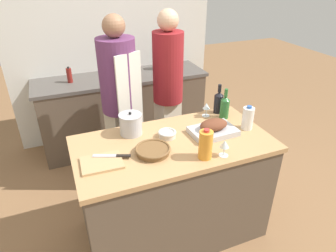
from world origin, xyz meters
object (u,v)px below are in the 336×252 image
(roasting_pan, at_px, (214,129))
(stock_pot, at_px, (131,124))
(condiment_bottle_short, at_px, (135,70))
(cutting_board, at_px, (102,163))
(wine_bottle_dark, at_px, (219,102))
(milk_jug, at_px, (248,118))
(knife_chef, at_px, (113,156))
(condiment_bottle_tall, at_px, (69,75))
(wicker_basket, at_px, (153,150))
(person_cook_aproned, at_px, (120,98))
(condiment_bottle_extra, at_px, (129,72))
(juice_jug, at_px, (206,145))
(person_cook_guest, at_px, (168,88))
(stand_mixer, at_px, (174,58))
(wine_bottle_green, at_px, (225,107))
(wine_glass_left, at_px, (225,145))
(wine_glass_right, at_px, (206,107))

(roasting_pan, height_order, stock_pot, stock_pot)
(stock_pot, relative_size, condiment_bottle_short, 1.01)
(cutting_board, relative_size, wine_bottle_dark, 1.07)
(milk_jug, bearing_deg, condiment_bottle_short, 107.42)
(knife_chef, bearing_deg, condiment_bottle_short, 68.38)
(condiment_bottle_tall, bearing_deg, knife_chef, -86.10)
(milk_jug, relative_size, wine_bottle_dark, 0.75)
(wicker_basket, relative_size, milk_jug, 1.27)
(roasting_pan, bearing_deg, condiment_bottle_short, 97.06)
(stock_pot, bearing_deg, condiment_bottle_short, 72.24)
(condiment_bottle_short, relative_size, person_cook_aproned, 0.11)
(wine_bottle_dark, height_order, condiment_bottle_extra, wine_bottle_dark)
(juice_jug, distance_m, person_cook_guest, 1.19)
(stock_pot, height_order, condiment_bottle_tall, stock_pot)
(stock_pot, relative_size, condiment_bottle_tall, 1.06)
(stand_mixer, bearing_deg, condiment_bottle_extra, -163.82)
(cutting_board, bearing_deg, wine_bottle_dark, 19.28)
(stock_pot, distance_m, condiment_bottle_tall, 1.45)
(wicker_basket, distance_m, wine_bottle_green, 0.83)
(wicker_basket, height_order, milk_jug, milk_jug)
(wine_glass_left, xyz_separation_m, stand_mixer, (0.46, 1.97, 0.05))
(stand_mixer, bearing_deg, stock_pot, -124.59)
(wine_glass_left, xyz_separation_m, condiment_bottle_tall, (-0.85, 1.96, -0.01))
(wine_bottle_dark, height_order, condiment_bottle_tall, wine_bottle_dark)
(wine_glass_right, distance_m, person_cook_aproned, 0.86)
(cutting_board, height_order, condiment_bottle_short, condiment_bottle_short)
(condiment_bottle_extra, bearing_deg, cutting_board, -111.84)
(juice_jug, bearing_deg, condiment_bottle_tall, 110.45)
(roasting_pan, xyz_separation_m, juice_jug, (-0.22, -0.27, 0.06))
(wicker_basket, bearing_deg, milk_jug, 3.93)
(wicker_basket, distance_m, cutting_board, 0.37)
(stock_pot, bearing_deg, milk_jug, -16.80)
(roasting_pan, height_order, stand_mixer, stand_mixer)
(wine_glass_right, height_order, knife_chef, wine_glass_right)
(condiment_bottle_extra, bearing_deg, juice_jug, -87.80)
(wine_bottle_dark, xyz_separation_m, knife_chef, (-1.05, -0.36, -0.09))
(wine_bottle_dark, height_order, knife_chef, wine_bottle_dark)
(roasting_pan, xyz_separation_m, wine_glass_right, (0.10, 0.31, 0.04))
(wicker_basket, relative_size, wine_glass_right, 2.08)
(stock_pot, relative_size, milk_jug, 0.95)
(knife_chef, relative_size, condiment_bottle_short, 1.34)
(roasting_pan, distance_m, wine_glass_right, 0.33)
(milk_jug, xyz_separation_m, person_cook_guest, (-0.33, 0.93, -0.03))
(roasting_pan, relative_size, knife_chef, 1.43)
(wine_bottle_green, distance_m, stand_mixer, 1.46)
(wine_glass_right, height_order, condiment_bottle_tall, condiment_bottle_tall)
(stock_pot, relative_size, stand_mixer, 0.56)
(roasting_pan, distance_m, stock_pot, 0.66)
(condiment_bottle_tall, height_order, person_cook_aproned, person_cook_aproned)
(wine_glass_left, distance_m, condiment_bottle_tall, 2.13)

